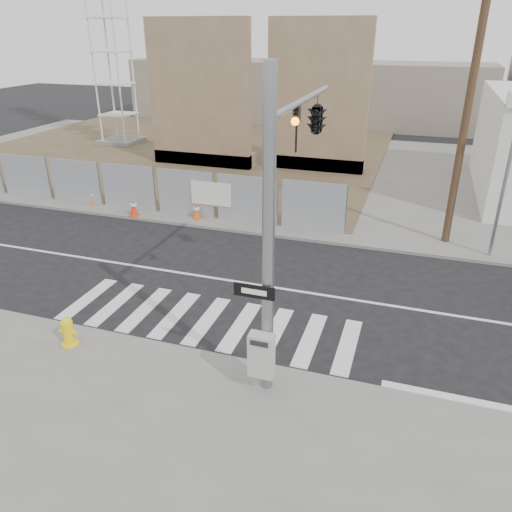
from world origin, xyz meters
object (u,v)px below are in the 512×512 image
(fire_hydrant, at_px, (68,331))
(traffic_cone_c, at_px, (134,208))
(signal_pole, at_px, (303,158))
(traffic_cone_d, at_px, (197,211))
(crane_tower, at_px, (106,2))
(traffic_cone_b, at_px, (94,196))

(fire_hydrant, bearing_deg, traffic_cone_c, 117.69)
(signal_pole, bearing_deg, traffic_cone_d, 131.96)
(signal_pole, relative_size, traffic_cone_c, 9.42)
(crane_tower, height_order, fire_hydrant, crane_tower)
(traffic_cone_b, distance_m, traffic_cone_c, 2.77)
(crane_tower, height_order, traffic_cone_d, crane_tower)
(crane_tower, bearing_deg, signal_pole, -47.43)
(crane_tower, xyz_separation_m, traffic_cone_c, (8.65, -12.78, -8.54))
(signal_pole, xyz_separation_m, crane_tower, (-17.49, 19.05, 4.24))
(crane_tower, xyz_separation_m, fire_hydrant, (12.17, -21.85, -8.51))
(crane_tower, relative_size, traffic_cone_b, 26.46)
(crane_tower, xyz_separation_m, traffic_cone_b, (6.01, -11.91, -8.57))
(fire_hydrant, height_order, traffic_cone_d, fire_hydrant)
(traffic_cone_b, bearing_deg, crane_tower, 116.78)
(crane_tower, bearing_deg, traffic_cone_d, -47.10)
(traffic_cone_c, bearing_deg, fire_hydrant, -68.77)
(traffic_cone_c, bearing_deg, signal_pole, -35.30)
(crane_tower, height_order, traffic_cone_b, crane_tower)
(traffic_cone_c, bearing_deg, traffic_cone_d, 10.44)
(traffic_cone_c, relative_size, traffic_cone_d, 1.09)
(traffic_cone_d, bearing_deg, crane_tower, 132.90)
(signal_pole, bearing_deg, traffic_cone_c, 144.70)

